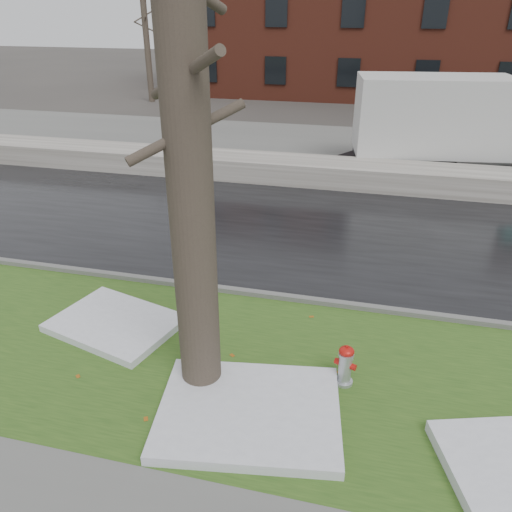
% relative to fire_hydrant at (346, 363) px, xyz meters
% --- Properties ---
extents(ground, '(120.00, 120.00, 0.00)m').
position_rel_fire_hydrant_xyz_m(ground, '(-1.79, 1.24, -0.42)').
color(ground, '#47423D').
rests_on(ground, ground).
extents(verge, '(60.00, 4.50, 0.04)m').
position_rel_fire_hydrant_xyz_m(verge, '(-1.79, -0.01, -0.40)').
color(verge, '#274A18').
rests_on(verge, ground).
extents(road, '(60.00, 7.00, 0.03)m').
position_rel_fire_hydrant_xyz_m(road, '(-1.79, 5.74, -0.41)').
color(road, black).
rests_on(road, ground).
extents(parking_lot, '(60.00, 9.00, 0.03)m').
position_rel_fire_hydrant_xyz_m(parking_lot, '(-1.79, 14.24, -0.41)').
color(parking_lot, slate).
rests_on(parking_lot, ground).
extents(curb, '(60.00, 0.15, 0.14)m').
position_rel_fire_hydrant_xyz_m(curb, '(-1.79, 2.24, -0.35)').
color(curb, slate).
rests_on(curb, ground).
extents(snowbank, '(60.00, 1.60, 0.75)m').
position_rel_fire_hydrant_xyz_m(snowbank, '(-1.79, 9.94, -0.05)').
color(snowbank, beige).
rests_on(snowbank, ground).
extents(brick_building, '(26.00, 12.00, 10.00)m').
position_rel_fire_hydrant_xyz_m(brick_building, '(0.21, 31.24, 4.58)').
color(brick_building, maroon).
rests_on(brick_building, ground).
extents(bg_tree_left, '(1.40, 1.62, 6.50)m').
position_rel_fire_hydrant_xyz_m(bg_tree_left, '(-13.79, 23.24, 2.91)').
color(bg_tree_left, brown).
rests_on(bg_tree_left, ground).
extents(bg_tree_center, '(1.40, 1.62, 6.50)m').
position_rel_fire_hydrant_xyz_m(bg_tree_center, '(-7.79, 27.24, 2.91)').
color(bg_tree_center, brown).
rests_on(bg_tree_center, ground).
extents(fire_hydrant, '(0.36, 0.33, 0.72)m').
position_rel_fire_hydrant_xyz_m(fire_hydrant, '(0.00, 0.00, 0.00)').
color(fire_hydrant, '#A7ABAF').
rests_on(fire_hydrant, verge).
extents(tree, '(1.47, 1.65, 7.67)m').
position_rel_fire_hydrant_xyz_m(tree, '(-2.18, -0.51, 3.48)').
color(tree, brown).
rests_on(tree, verge).
extents(box_truck, '(9.91, 3.41, 3.27)m').
position_rel_fire_hydrant_xyz_m(box_truck, '(2.86, 12.28, 1.30)').
color(box_truck, black).
rests_on(box_truck, ground).
extents(worker, '(0.63, 0.47, 1.57)m').
position_rel_fire_hydrant_xyz_m(worker, '(-5.91, 9.68, 1.11)').
color(worker, black).
rests_on(worker, snowbank).
extents(snow_patch_near, '(2.87, 2.37, 0.16)m').
position_rel_fire_hydrant_xyz_m(snow_patch_near, '(-1.27, -1.06, -0.30)').
color(snow_patch_near, silver).
rests_on(snow_patch_near, verge).
extents(snow_patch_far, '(2.54, 2.12, 0.14)m').
position_rel_fire_hydrant_xyz_m(snow_patch_far, '(-4.25, 0.54, -0.31)').
color(snow_patch_far, silver).
rests_on(snow_patch_far, verge).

